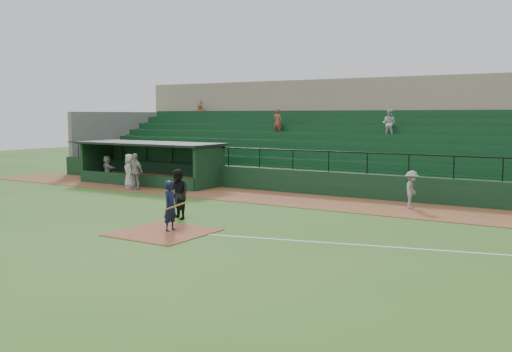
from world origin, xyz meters
The scene contains 12 objects.
ground centered at (0.00, 0.00, 0.00)m, with size 90.00×90.00×0.00m, color #345E1E.
warning_track centered at (0.00, 8.00, 0.01)m, with size 40.00×4.00×0.03m, color brown.
home_plate_dirt centered at (0.00, -1.00, 0.01)m, with size 3.00×3.00×0.03m, color brown.
foul_line centered at (8.00, 1.20, 0.01)m, with size 18.00×0.09×0.01m, color white.
stadium_structure centered at (0.00, 16.46, 2.30)m, with size 38.00×13.08×6.40m.
dugout centered at (-9.75, 9.56, 1.33)m, with size 8.90×3.20×2.42m.
batter_at_plate centered at (0.07, -0.68, 0.88)m, with size 1.03×0.70×1.76m.
umpire centered at (-1.20, 1.26, 0.96)m, with size 0.94×0.73×1.93m, color black.
runner centered at (5.69, 8.40, 0.83)m, with size 1.04×0.60×1.61m, color gray.
dugout_player_a centered at (-8.64, 6.71, 1.00)m, with size 1.13×0.47×1.93m, color #A19B96.
dugout_player_b centered at (-9.23, 6.92, 0.96)m, with size 0.91×0.59×1.86m, color #ADA8A2.
dugout_player_c centered at (-12.46, 8.40, 0.82)m, with size 1.47×0.47×1.58m, color #A6A19B.
Camera 1 is at (12.79, -15.63, 4.01)m, focal length 40.20 mm.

